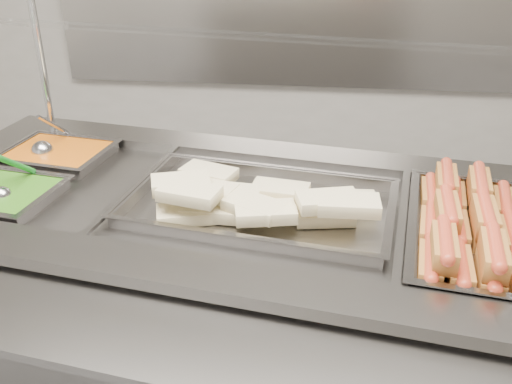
# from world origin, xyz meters

# --- Properties ---
(steam_counter) EXTENTS (2.00, 1.12, 0.90)m
(steam_counter) POSITION_xyz_m (-0.12, 0.34, 0.45)
(steam_counter) COLOR gray
(steam_counter) RESTS_ON ground
(tray_rail) EXTENTS (1.83, 0.64, 0.05)m
(tray_rail) POSITION_xyz_m (-0.20, -0.17, 0.85)
(tray_rail) COLOR gray
(tray_rail) RESTS_ON steam_counter
(sneeze_guard) EXTENTS (1.68, 0.55, 0.44)m
(sneeze_guard) POSITION_xyz_m (-0.08, 0.56, 1.27)
(sneeze_guard) COLOR silver
(sneeze_guard) RESTS_ON steam_counter
(pan_hotdogs) EXTENTS (0.42, 0.60, 0.10)m
(pan_hotdogs) POSITION_xyz_m (0.50, 0.24, 0.86)
(pan_hotdogs) COLOR gray
(pan_hotdogs) RESTS_ON steam_counter
(pan_wraps) EXTENTS (0.74, 0.50, 0.07)m
(pan_wraps) POSITION_xyz_m (-0.06, 0.33, 0.88)
(pan_wraps) COLOR gray
(pan_wraps) RESTS_ON steam_counter
(pan_beans) EXTENTS (0.34, 0.29, 0.10)m
(pan_beans) POSITION_xyz_m (-0.73, 0.59, 0.86)
(pan_beans) COLOR gray
(pan_beans) RESTS_ON steam_counter
(pan_peas) EXTENTS (0.34, 0.29, 0.10)m
(pan_peas) POSITION_xyz_m (-0.78, 0.30, 0.86)
(pan_peas) COLOR gray
(pan_peas) RESTS_ON steam_counter
(hotdogs_in_buns) EXTENTS (0.32, 0.55, 0.12)m
(hotdogs_in_buns) POSITION_xyz_m (0.47, 0.24, 0.91)
(hotdogs_in_buns) COLOR #98551F
(hotdogs_in_buns) RESTS_ON pan_hotdogs
(tortilla_wraps) EXTENTS (0.60, 0.33, 0.10)m
(tortilla_wraps) POSITION_xyz_m (-0.07, 0.30, 0.92)
(tortilla_wraps) COLOR beige
(tortilla_wraps) RESTS_ON pan_wraps
(ladle) EXTENTS (0.07, 0.19, 0.16)m
(ladle) POSITION_xyz_m (-0.78, 0.58, 0.91)
(ladle) COLOR #B8B7BC
(ladle) RESTS_ON pan_beans
(serving_spoon) EXTENTS (0.06, 0.18, 0.14)m
(serving_spoon) POSITION_xyz_m (-0.75, 0.29, 0.91)
(serving_spoon) COLOR #B8B7BC
(serving_spoon) RESTS_ON pan_peas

